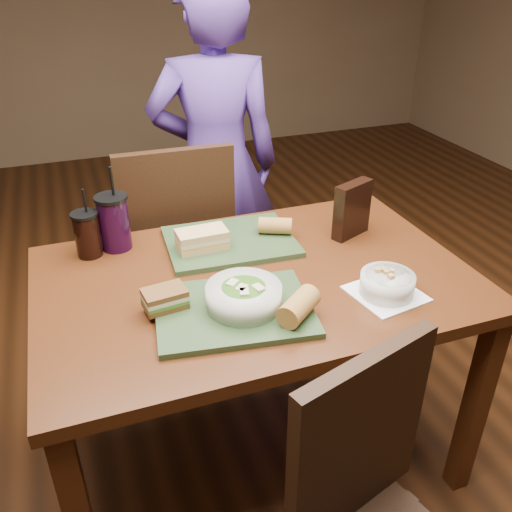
# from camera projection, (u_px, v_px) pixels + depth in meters

# --- Properties ---
(ground) EXTENTS (6.00, 6.00, 0.00)m
(ground) POSITION_uv_depth(u_px,v_px,m) (256.00, 447.00, 2.01)
(ground) COLOR #381C0B
(ground) RESTS_ON ground
(dining_table) EXTENTS (1.30, 0.85, 0.75)m
(dining_table) POSITION_uv_depth(u_px,v_px,m) (256.00, 301.00, 1.69)
(dining_table) COLOR #47220E
(dining_table) RESTS_ON ground
(chair_far) EXTENTS (0.44, 0.44, 1.00)m
(chair_far) POSITION_uv_depth(u_px,v_px,m) (176.00, 247.00, 2.20)
(chair_far) COLOR black
(chair_far) RESTS_ON ground
(diner) EXTENTS (0.64, 0.49, 1.56)m
(diner) POSITION_uv_depth(u_px,v_px,m) (216.00, 166.00, 2.38)
(diner) COLOR #4C2F83
(diner) RESTS_ON ground
(tray_near) EXTENTS (0.46, 0.38, 0.02)m
(tray_near) POSITION_uv_depth(u_px,v_px,m) (234.00, 310.00, 1.47)
(tray_near) COLOR #2A4022
(tray_near) RESTS_ON dining_table
(tray_far) EXTENTS (0.44, 0.34, 0.02)m
(tray_far) POSITION_uv_depth(u_px,v_px,m) (230.00, 242.00, 1.81)
(tray_far) COLOR #2A4022
(tray_far) RESTS_ON dining_table
(salad_bowl) EXTENTS (0.21, 0.21, 0.07)m
(salad_bowl) POSITION_uv_depth(u_px,v_px,m) (244.00, 295.00, 1.46)
(salad_bowl) COLOR silver
(salad_bowl) RESTS_ON tray_near
(soup_bowl) EXTENTS (0.22, 0.22, 0.08)m
(soup_bowl) POSITION_uv_depth(u_px,v_px,m) (387.00, 284.00, 1.54)
(soup_bowl) COLOR white
(soup_bowl) RESTS_ON dining_table
(sandwich_near) EXTENTS (0.12, 0.09, 0.05)m
(sandwich_near) POSITION_uv_depth(u_px,v_px,m) (165.00, 298.00, 1.46)
(sandwich_near) COLOR #593819
(sandwich_near) RESTS_ON tray_near
(sandwich_far) EXTENTS (0.16, 0.09, 0.06)m
(sandwich_far) POSITION_uv_depth(u_px,v_px,m) (202.00, 239.00, 1.74)
(sandwich_far) COLOR tan
(sandwich_far) RESTS_ON tray_far
(baguette_near) EXTENTS (0.14, 0.13, 0.07)m
(baguette_near) POSITION_uv_depth(u_px,v_px,m) (299.00, 306.00, 1.41)
(baguette_near) COLOR #AD7533
(baguette_near) RESTS_ON tray_near
(baguette_far) EXTENTS (0.13, 0.10, 0.06)m
(baguette_far) POSITION_uv_depth(u_px,v_px,m) (275.00, 226.00, 1.84)
(baguette_far) COLOR #AD7533
(baguette_far) RESTS_ON tray_far
(cup_cola) EXTENTS (0.09, 0.09, 0.23)m
(cup_cola) POSITION_uv_depth(u_px,v_px,m) (87.00, 234.00, 1.72)
(cup_cola) COLOR black
(cup_cola) RESTS_ON dining_table
(cup_berry) EXTENTS (0.11, 0.11, 0.28)m
(cup_berry) POSITION_uv_depth(u_px,v_px,m) (114.00, 222.00, 1.75)
(cup_berry) COLOR black
(cup_berry) RESTS_ON dining_table
(chip_bag) EXTENTS (0.15, 0.10, 0.19)m
(chip_bag) POSITION_uv_depth(u_px,v_px,m) (352.00, 210.00, 1.83)
(chip_bag) COLOR black
(chip_bag) RESTS_ON dining_table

